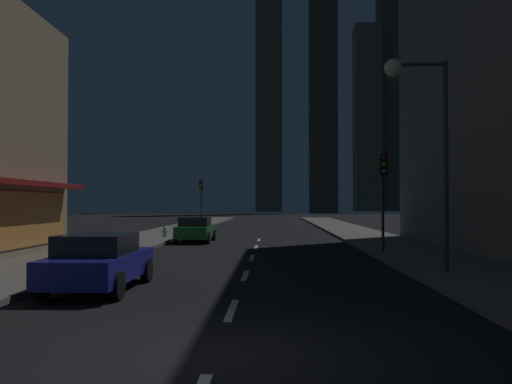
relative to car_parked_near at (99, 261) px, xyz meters
name	(u,v)px	position (x,y,z in m)	size (l,w,h in m)	color
ground_plane	(262,233)	(3.60, 26.45, -0.79)	(78.00, 136.00, 0.10)	black
sidewalk_right	(354,232)	(10.60, 26.45, -0.67)	(4.00, 76.00, 0.15)	#605E59
sidewalk_left	(170,231)	(-3.40, 26.45, -0.67)	(4.00, 76.00, 0.15)	#605E59
lane_marking_center	(249,265)	(3.60, 5.45, -0.73)	(0.16, 28.20, 0.01)	silver
skyscraper_distant_tall	(269,75)	(3.35, 126.83, 36.24)	(7.01, 7.10, 73.97)	brown
skyscraper_distant_mid	(323,63)	(15.81, 104.70, 33.49)	(6.10, 5.39, 68.45)	#363429
skyscraper_distant_short	(367,119)	(31.02, 133.51, 25.36)	(7.22, 7.10, 52.20)	#514D3D
skyscraper_distant_slender	(391,78)	(38.26, 135.66, 37.34)	(7.52, 6.45, 76.16)	#3B382C
car_parked_near	(99,261)	(0.00, 0.00, 0.00)	(1.98, 4.24, 1.45)	navy
car_parked_far	(195,229)	(0.00, 16.60, 0.00)	(1.98, 4.24, 1.45)	#1E722D
fire_hydrant_far_left	(165,232)	(-2.30, 19.08, -0.29)	(0.42, 0.30, 0.65)	#B2B2B2
traffic_light_near_right	(383,180)	(9.10, 8.78, 2.45)	(0.32, 0.48, 4.20)	#2D2D2D
traffic_light_far_left	(201,193)	(-1.90, 32.65, 2.45)	(0.32, 0.48, 4.20)	#2D2D2D
street_lamp_right	(419,112)	(8.98, 3.00, 4.33)	(1.96, 0.56, 6.58)	#38383D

